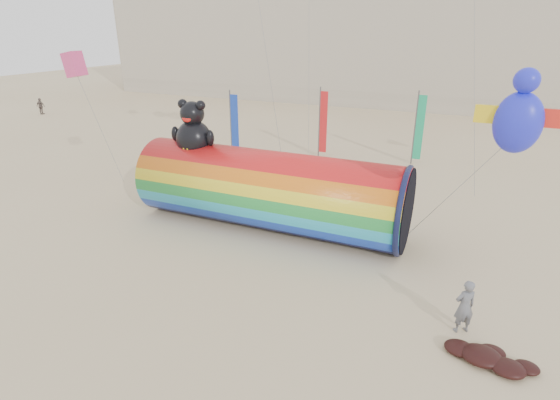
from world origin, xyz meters
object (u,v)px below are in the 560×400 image
at_px(hotel_building, 329,18).
at_px(fabric_bundle, 488,358).
at_px(windsock_assembly, 269,188).
at_px(kite_handler, 464,307).

relative_size(hotel_building, fabric_bundle, 23.06).
relative_size(hotel_building, windsock_assembly, 4.61).
xyz_separation_m(kite_handler, fabric_bundle, (0.82, -1.22, -0.77)).
height_order(windsock_assembly, fabric_bundle, windsock_assembly).
height_order(hotel_building, kite_handler, hotel_building).
xyz_separation_m(windsock_assembly, fabric_bundle, (9.96, -6.00, -1.83)).
distance_m(hotel_building, fabric_bundle, 53.63).
bearing_deg(windsock_assembly, hotel_building, 104.52).
bearing_deg(fabric_bundle, windsock_assembly, 148.96).
relative_size(windsock_assembly, kite_handler, 6.95).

